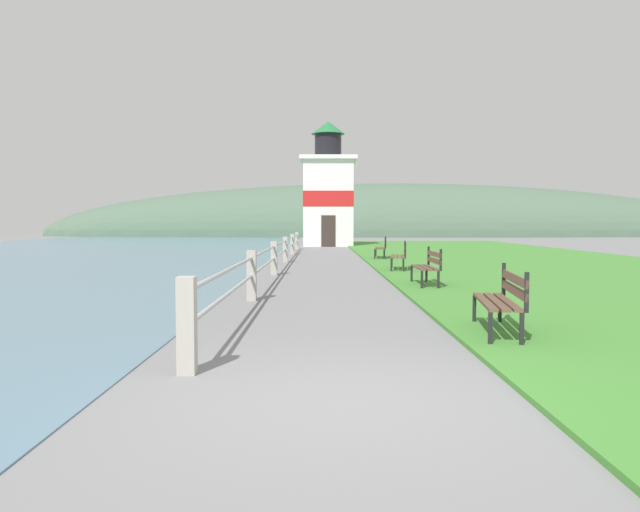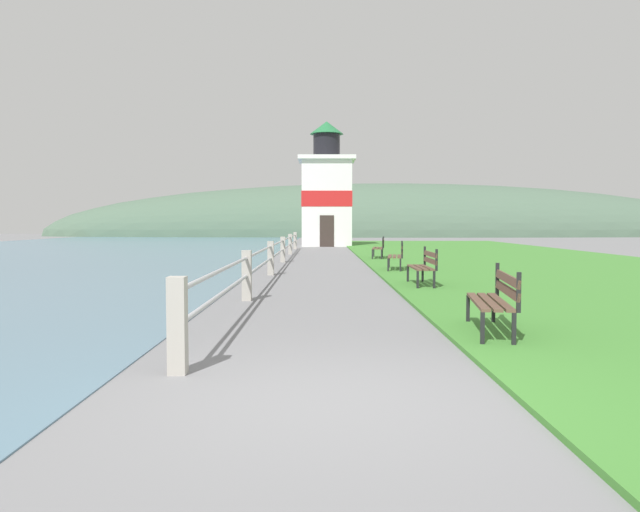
% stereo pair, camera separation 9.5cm
% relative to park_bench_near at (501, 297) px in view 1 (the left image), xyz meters
% --- Properties ---
extents(ground_plane, '(160.00, 160.00, 0.00)m').
position_rel_park_bench_near_xyz_m(ground_plane, '(-2.29, -3.10, -0.54)').
color(ground_plane, slate).
extents(grass_verge, '(12.00, 54.29, 0.06)m').
position_rel_park_bench_near_xyz_m(grass_verge, '(5.32, 15.00, -0.51)').
color(grass_verge, '#428433').
rests_on(grass_verge, ground_plane).
extents(seawall_railing, '(0.18, 29.94, 0.99)m').
position_rel_park_bench_near_xyz_m(seawall_railing, '(-3.81, 12.78, 0.05)').
color(seawall_railing, '#A8A399').
rests_on(seawall_railing, ground_plane).
extents(park_bench_near, '(0.71, 1.85, 0.94)m').
position_rel_park_bench_near_xyz_m(park_bench_near, '(0.00, 0.00, 0.00)').
color(park_bench_near, brown).
rests_on(park_bench_near, ground_plane).
extents(park_bench_midway, '(0.48, 1.66, 0.94)m').
position_rel_park_bench_near_xyz_m(park_bench_midway, '(0.11, 6.41, -0.00)').
color(park_bench_midway, brown).
rests_on(park_bench_midway, ground_plane).
extents(park_bench_far, '(0.68, 1.70, 0.94)m').
position_rel_park_bench_near_xyz_m(park_bench_far, '(0.08, 11.29, -0.00)').
color(park_bench_far, brown).
rests_on(park_bench_far, ground_plane).
extents(park_bench_by_lighthouse, '(0.69, 1.92, 0.94)m').
position_rel_park_bench_near_xyz_m(park_bench_by_lighthouse, '(0.14, 17.71, 0.00)').
color(park_bench_by_lighthouse, brown).
rests_on(park_bench_by_lighthouse, ground_plane).
extents(lighthouse, '(3.67, 3.67, 8.15)m').
position_rel_park_bench_near_xyz_m(lighthouse, '(-1.93, 32.77, 2.87)').
color(lighthouse, white).
rests_on(lighthouse, ground_plane).
extents(distant_hillside, '(80.00, 16.00, 12.00)m').
position_rel_park_bench_near_xyz_m(distant_hillside, '(5.71, 63.09, -0.54)').
color(distant_hillside, '#4C6651').
rests_on(distant_hillside, ground_plane).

